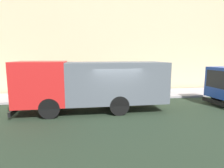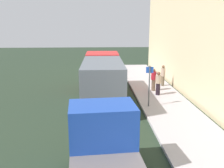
{
  "view_description": "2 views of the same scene",
  "coord_description": "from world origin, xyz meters",
  "px_view_note": "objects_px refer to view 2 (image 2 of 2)",
  "views": [
    {
      "loc": [
        -10.09,
        1.9,
        3.17
      ],
      "look_at": [
        1.31,
        0.02,
        1.45
      ],
      "focal_mm": 30.72,
      "sensor_mm": 36.0,
      "label": 1
    },
    {
      "loc": [
        0.43,
        -15.04,
        5.0
      ],
      "look_at": [
        1.24,
        -0.31,
        1.46
      ],
      "focal_mm": 40.45,
      "sensor_mm": 36.0,
      "label": 2
    }
  ],
  "objects_px": {
    "pedestrian_walking": "(154,79)",
    "pedestrian_standing": "(163,75)",
    "small_flatbed_truck": "(106,155)",
    "pedestrian_third": "(158,83)",
    "large_utility_truck": "(103,76)",
    "street_sign_post": "(149,83)"
  },
  "relations": [
    {
      "from": "pedestrian_third",
      "to": "small_flatbed_truck",
      "type": "bearing_deg",
      "value": 17.3
    },
    {
      "from": "pedestrian_standing",
      "to": "large_utility_truck",
      "type": "bearing_deg",
      "value": 49.48
    },
    {
      "from": "pedestrian_walking",
      "to": "pedestrian_standing",
      "type": "xyz_separation_m",
      "value": [
        1.07,
        1.45,
        0.02
      ]
    },
    {
      "from": "large_utility_truck",
      "to": "street_sign_post",
      "type": "height_order",
      "value": "large_utility_truck"
    },
    {
      "from": "large_utility_truck",
      "to": "small_flatbed_truck",
      "type": "relative_size",
      "value": 1.66
    },
    {
      "from": "pedestrian_standing",
      "to": "pedestrian_third",
      "type": "height_order",
      "value": "pedestrian_standing"
    },
    {
      "from": "small_flatbed_truck",
      "to": "pedestrian_third",
      "type": "height_order",
      "value": "small_flatbed_truck"
    },
    {
      "from": "large_utility_truck",
      "to": "pedestrian_standing",
      "type": "relative_size",
      "value": 5.05
    },
    {
      "from": "pedestrian_walking",
      "to": "pedestrian_third",
      "type": "distance_m",
      "value": 1.14
    },
    {
      "from": "pedestrian_third",
      "to": "large_utility_truck",
      "type": "bearing_deg",
      "value": -43.73
    },
    {
      "from": "pedestrian_standing",
      "to": "pedestrian_third",
      "type": "relative_size",
      "value": 1.01
    },
    {
      "from": "large_utility_truck",
      "to": "pedestrian_walking",
      "type": "height_order",
      "value": "large_utility_truck"
    },
    {
      "from": "pedestrian_standing",
      "to": "street_sign_post",
      "type": "distance_m",
      "value": 5.51
    },
    {
      "from": "pedestrian_walking",
      "to": "pedestrian_standing",
      "type": "height_order",
      "value": "pedestrian_standing"
    },
    {
      "from": "large_utility_truck",
      "to": "pedestrian_third",
      "type": "distance_m",
      "value": 3.94
    },
    {
      "from": "street_sign_post",
      "to": "pedestrian_third",
      "type": "bearing_deg",
      "value": 65.19
    },
    {
      "from": "small_flatbed_truck",
      "to": "street_sign_post",
      "type": "xyz_separation_m",
      "value": [
        2.81,
        7.46,
        0.48
      ]
    },
    {
      "from": "large_utility_truck",
      "to": "small_flatbed_truck",
      "type": "distance_m",
      "value": 9.44
    },
    {
      "from": "small_flatbed_truck",
      "to": "street_sign_post",
      "type": "relative_size",
      "value": 2.04
    },
    {
      "from": "pedestrian_third",
      "to": "street_sign_post",
      "type": "relative_size",
      "value": 0.66
    },
    {
      "from": "large_utility_truck",
      "to": "pedestrian_standing",
      "type": "distance_m",
      "value": 5.78
    },
    {
      "from": "small_flatbed_truck",
      "to": "pedestrian_walking",
      "type": "bearing_deg",
      "value": 66.14
    }
  ]
}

